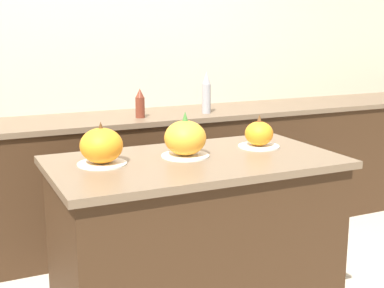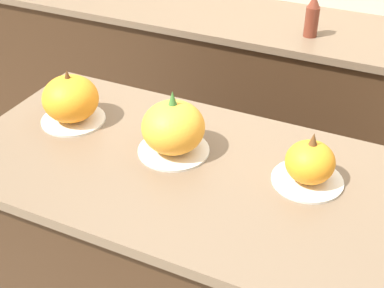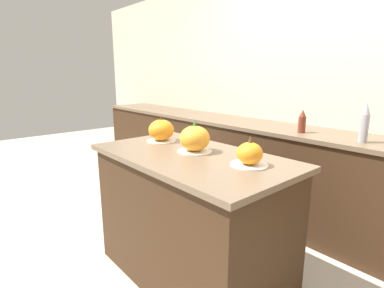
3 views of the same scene
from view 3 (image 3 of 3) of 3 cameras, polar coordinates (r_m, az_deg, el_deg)
ground_plane at (r=2.31m, az=-0.21°, el=-23.72°), size 12.00×12.00×0.00m
wall_back at (r=3.11m, az=22.47°, el=9.63°), size 8.00×0.06×2.50m
kitchen_island at (r=2.08m, az=-0.22°, el=-13.80°), size 1.35×0.75×0.89m
back_counter at (r=2.97m, az=18.22°, el=-5.88°), size 6.00×0.60×0.91m
pumpkin_cake_left at (r=2.27m, az=-5.87°, el=2.53°), size 0.22×0.22×0.20m
pumpkin_cake_center at (r=1.95m, az=0.52°, el=0.95°), size 0.23×0.23×0.22m
pumpkin_cake_right at (r=1.69m, az=10.91°, el=-2.00°), size 0.21×0.21×0.17m
bottle_tall at (r=2.48m, az=30.01°, el=3.42°), size 0.06×0.06×0.29m
bottle_short at (r=2.69m, az=20.25°, el=4.01°), size 0.06×0.06×0.20m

